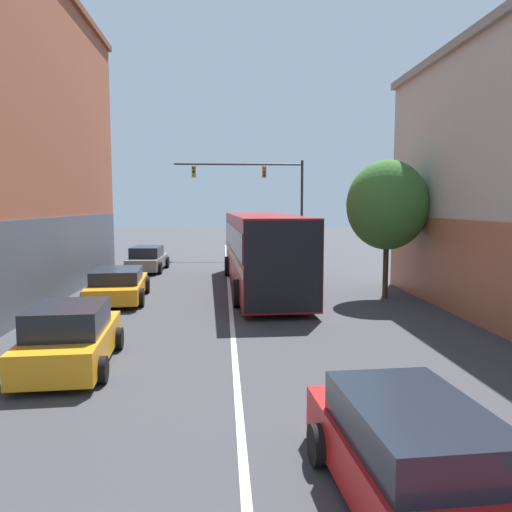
# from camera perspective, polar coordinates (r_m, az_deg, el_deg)

# --- Properties ---
(lane_center_line) EXTENTS (0.14, 50.89, 0.01)m
(lane_center_line) POSITION_cam_1_polar(r_m,az_deg,el_deg) (20.06, -3.01, -4.61)
(lane_center_line) COLOR silver
(lane_center_line) RESTS_ON ground_plane
(bus) EXTENTS (3.17, 12.89, 3.23)m
(bus) POSITION_cam_1_polar(r_m,az_deg,el_deg) (21.74, 0.59, 1.04)
(bus) COLOR maroon
(bus) RESTS_ON ground_plane
(hatchback_foreground) EXTENTS (2.10, 4.78, 1.34)m
(hatchback_foreground) POSITION_cam_1_polar(r_m,az_deg,el_deg) (6.49, 18.27, -22.10)
(hatchback_foreground) COLOR red
(hatchback_foreground) RESTS_ON ground_plane
(parked_car_left_near) EXTENTS (2.06, 4.34, 1.37)m
(parked_car_left_near) POSITION_cam_1_polar(r_m,az_deg,el_deg) (28.23, -12.30, -0.37)
(parked_car_left_near) COLOR slate
(parked_car_left_near) RESTS_ON ground_plane
(parked_car_left_mid) EXTENTS (2.41, 4.75, 1.24)m
(parked_car_left_mid) POSITION_cam_1_polar(r_m,az_deg,el_deg) (19.82, -15.50, -3.18)
(parked_car_left_mid) COLOR orange
(parked_car_left_mid) RESTS_ON ground_plane
(parked_car_left_far) EXTENTS (2.14, 4.00, 1.44)m
(parked_car_left_far) POSITION_cam_1_polar(r_m,az_deg,el_deg) (12.10, -20.45, -8.75)
(parked_car_left_far) COLOR orange
(parked_car_left_far) RESTS_ON ground_plane
(traffic_signal_gantry) EXTENTS (9.01, 0.36, 6.76)m
(traffic_signal_gantry) POSITION_cam_1_polar(r_m,az_deg,el_deg) (35.31, 0.97, 7.94)
(traffic_signal_gantry) COLOR black
(traffic_signal_gantry) RESTS_ON ground_plane
(street_tree_near) EXTENTS (3.14, 2.83, 5.37)m
(street_tree_near) POSITION_cam_1_polar(r_m,az_deg,el_deg) (19.97, 14.77, 5.64)
(street_tree_near) COLOR #3D2D1E
(street_tree_near) RESTS_ON ground_plane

